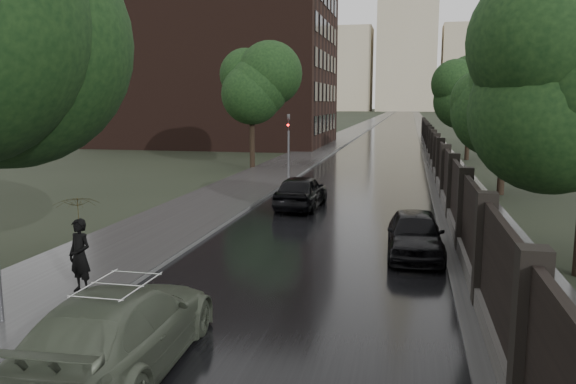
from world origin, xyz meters
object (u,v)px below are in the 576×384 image
(tree_left_far, at_px, (252,94))
(car_right_near, at_px, (415,234))
(tree_right_b, at_px, (506,97))
(hatchback_left, at_px, (301,191))
(traffic_light, at_px, (289,141))
(volga_sedan, at_px, (120,329))
(pedestrian_umbrella, at_px, (77,216))
(tree_right_c, at_px, (469,99))

(tree_left_far, bearing_deg, car_right_near, -62.03)
(tree_right_b, relative_size, hatchback_left, 1.57)
(hatchback_left, relative_size, car_right_near, 1.08)
(traffic_light, relative_size, car_right_near, 0.96)
(volga_sedan, xyz_separation_m, car_right_near, (5.11, 8.78, -0.06))
(volga_sedan, distance_m, car_right_near, 10.16)
(pedestrian_umbrella, bearing_deg, traffic_light, 107.77)
(tree_left_far, xyz_separation_m, car_right_near, (11.10, -20.90, -4.54))
(tree_right_b, height_order, volga_sedan, tree_right_b)
(tree_left_far, distance_m, traffic_light, 6.84)
(traffic_light, xyz_separation_m, car_right_near, (7.40, -15.90, -1.69))
(tree_right_b, distance_m, traffic_light, 12.44)
(tree_left_far, distance_m, hatchback_left, 15.82)
(tree_left_far, xyz_separation_m, tree_right_b, (15.50, -8.00, -0.29))
(tree_right_b, distance_m, car_right_near, 14.28)
(traffic_light, bearing_deg, tree_right_c, 51.82)
(traffic_light, xyz_separation_m, pedestrian_umbrella, (-0.51, -21.47, -0.36))
(pedestrian_umbrella, bearing_deg, hatchback_left, 95.81)
(tree_right_c, bearing_deg, traffic_light, -128.18)
(volga_sedan, bearing_deg, pedestrian_umbrella, -52.34)
(tree_right_b, xyz_separation_m, traffic_light, (-11.80, 2.99, -2.55))
(traffic_light, bearing_deg, tree_right_b, -14.24)
(hatchback_left, relative_size, pedestrian_umbrella, 1.58)
(traffic_light, xyz_separation_m, volga_sedan, (2.28, -24.68, -1.63))
(tree_left_far, xyz_separation_m, volga_sedan, (5.98, -29.68, -4.47))
(pedestrian_umbrella, bearing_deg, tree_right_b, 75.46)
(traffic_light, distance_m, car_right_near, 17.61)
(tree_right_b, distance_m, tree_right_c, 18.00)
(tree_right_c, bearing_deg, hatchback_left, -111.34)
(car_right_near, distance_m, pedestrian_umbrella, 9.76)
(car_right_near, xyz_separation_m, pedestrian_umbrella, (-7.90, -5.57, 1.33))
(volga_sedan, relative_size, pedestrian_umbrella, 1.88)
(traffic_light, bearing_deg, tree_left_far, 126.47)
(tree_left_far, relative_size, volga_sedan, 1.39)
(volga_sedan, relative_size, hatchback_left, 1.19)
(tree_right_b, bearing_deg, hatchback_left, -147.87)
(tree_left_far, relative_size, car_right_near, 1.78)
(tree_left_far, relative_size, tree_right_c, 1.05)
(hatchback_left, bearing_deg, car_right_near, 126.84)
(traffic_light, height_order, car_right_near, traffic_light)
(tree_right_c, relative_size, hatchback_left, 1.57)
(tree_left_far, bearing_deg, tree_right_b, -27.30)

